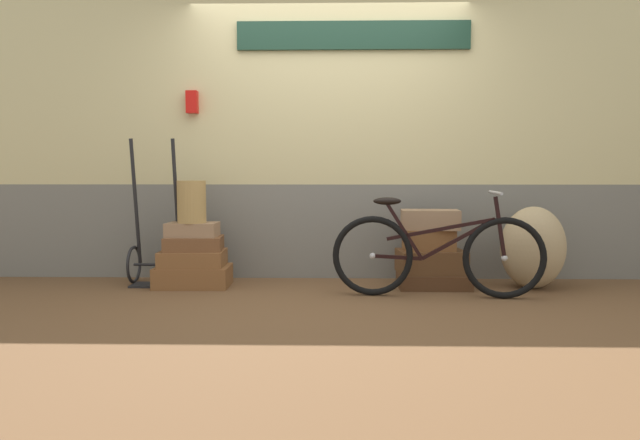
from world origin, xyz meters
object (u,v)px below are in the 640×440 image
at_px(suitcase_3, 193,230).
at_px(suitcase_6, 429,240).
at_px(suitcase_7, 430,220).
at_px(wicker_basket, 192,202).
at_px(luggage_trolley, 157,253).
at_px(bicycle, 437,254).
at_px(suitcase_0, 193,276).
at_px(burlap_sack, 533,248).
at_px(suitcase_5, 431,261).
at_px(suitcase_2, 194,243).
at_px(suitcase_1, 193,258).
at_px(suitcase_4, 433,280).

xyz_separation_m(suitcase_3, suitcase_6, (2.03, -0.01, -0.08)).
bearing_deg(suitcase_7, wicker_basket, -174.54).
relative_size(luggage_trolley, bicycle, 0.77).
xyz_separation_m(suitcase_0, suitcase_6, (2.03, 0.02, 0.32)).
bearing_deg(burlap_sack, suitcase_3, 179.10).
bearing_deg(suitcase_5, suitcase_2, 174.64).
xyz_separation_m(suitcase_3, bicycle, (2.03, -0.40, -0.15)).
bearing_deg(suitcase_5, wicker_basket, 175.19).
height_order(suitcase_6, wicker_basket, wicker_basket).
relative_size(suitcase_6, burlap_sack, 0.60).
distance_m(suitcase_1, wicker_basket, 0.49).
height_order(wicker_basket, luggage_trolley, luggage_trolley).
bearing_deg(suitcase_2, suitcase_4, -5.43).
xyz_separation_m(suitcase_4, bicycle, (-0.04, -0.37, 0.28)).
height_order(suitcase_6, luggage_trolley, luggage_trolley).
bearing_deg(suitcase_7, suitcase_0, -174.48).
distance_m(suitcase_6, burlap_sack, 0.88).
bearing_deg(suitcase_0, suitcase_7, 0.05).
distance_m(suitcase_2, suitcase_7, 2.04).
bearing_deg(burlap_sack, bicycle, -157.80).
bearing_deg(luggage_trolley, suitcase_2, -13.85).
bearing_deg(suitcase_3, bicycle, -10.75).
height_order(suitcase_2, suitcase_3, suitcase_3).
distance_m(suitcase_1, suitcase_4, 2.08).
xyz_separation_m(suitcase_3, wicker_basket, (0.00, -0.03, 0.24)).
distance_m(suitcase_2, suitcase_4, 2.08).
xyz_separation_m(suitcase_1, suitcase_7, (2.04, 0.02, 0.34)).
distance_m(suitcase_1, luggage_trolley, 0.36).
height_order(suitcase_3, bicycle, bicycle).
bearing_deg(suitcase_5, suitcase_0, 175.25).
bearing_deg(bicycle, luggage_trolley, 168.43).
distance_m(suitcase_0, suitcase_6, 2.05).
distance_m(suitcase_2, suitcase_5, 2.05).
xyz_separation_m(suitcase_2, suitcase_3, (-0.01, 0.01, 0.12)).
bearing_deg(burlap_sack, suitcase_0, 179.63).
relative_size(suitcase_7, luggage_trolley, 0.38).
height_order(suitcase_1, suitcase_5, suitcase_5).
relative_size(suitcase_1, bicycle, 0.33).
height_order(suitcase_4, suitcase_5, suitcase_5).
relative_size(suitcase_2, burlap_sack, 0.69).
bearing_deg(wicker_basket, suitcase_5, 0.70).
bearing_deg(suitcase_5, burlap_sack, -8.60).
relative_size(suitcase_1, burlap_sack, 0.78).
xyz_separation_m(suitcase_2, suitcase_6, (2.02, -0.00, 0.04)).
distance_m(suitcase_3, suitcase_4, 2.12).
distance_m(wicker_basket, burlap_sack, 2.93).
relative_size(suitcase_4, suitcase_5, 1.07).
height_order(suitcase_0, suitcase_2, suitcase_2).
distance_m(suitcase_6, luggage_trolley, 2.38).
bearing_deg(bicycle, suitcase_6, 89.46).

